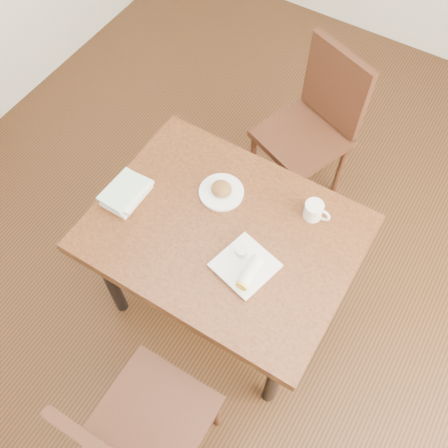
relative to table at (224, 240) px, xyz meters
The scene contains 9 objects.
ground 0.67m from the table, ahead, with size 4.00×5.00×0.01m, color #472814.
room_walls 0.97m from the table, ahead, with size 4.02×5.02×2.80m.
table is the anchor object (origin of this frame).
chair_near 0.84m from the table, 81.35° to the right, with size 0.43×0.43×0.95m.
chair_far 0.94m from the table, 89.93° to the left, with size 0.54×0.54×0.95m.
plate_scone 0.21m from the table, 124.92° to the left, with size 0.20×0.20×0.06m.
coffee_mug 0.41m from the table, 42.12° to the left, with size 0.12×0.08×0.08m.
plate_burrito 0.23m from the table, 32.77° to the right, with size 0.26×0.26×0.07m.
book_stack 0.47m from the table, behind, with size 0.16×0.22×0.05m.
Camera 1 is at (0.55, -0.90, 2.54)m, focal length 40.00 mm.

